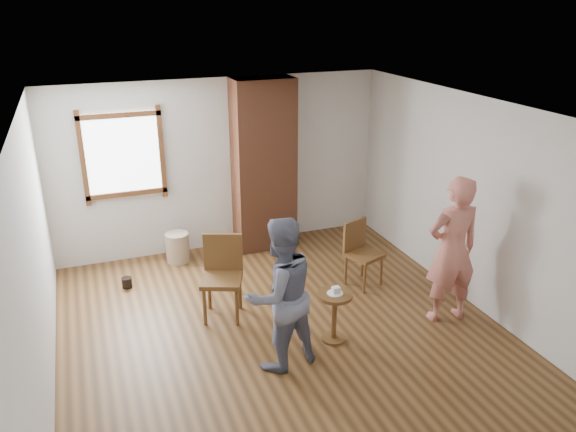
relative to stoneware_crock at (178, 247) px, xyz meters
The scene contains 12 objects.
ground 2.54m from the stoneware_crock, 71.72° to the right, with size 5.50×5.50×0.00m, color brown.
room_shell 2.51m from the stoneware_crock, 67.69° to the right, with size 5.04×5.52×2.62m.
brick_chimney 1.76m from the stoneware_crock, ahead, with size 0.90×0.50×2.60m, color brown.
stoneware_crock is the anchor object (origin of this frame).
dark_pot 0.99m from the stoneware_crock, 145.10° to the right, with size 0.14×0.14×0.14m, color black.
dining_chair_left 1.72m from the stoneware_crock, 81.10° to the right, with size 0.62×0.62×1.02m.
dining_chair_right 2.70m from the stoneware_crock, 35.32° to the right, with size 0.54×0.54×0.89m.
side_table 2.97m from the stoneware_crock, 64.38° to the right, with size 0.40×0.40×0.60m.
cake_plate 2.99m from the stoneware_crock, 64.38° to the right, with size 0.18×0.18×0.01m, color white.
cake_slice 3.00m from the stoneware_crock, 64.21° to the right, with size 0.08×0.07×0.06m, color white.
man 2.99m from the stoneware_crock, 78.93° to the right, with size 0.81×0.63×1.68m, color #121933.
person_pink 3.94m from the stoneware_crock, 44.74° to the right, with size 0.66×0.43×1.82m, color #D17768.
Camera 1 is at (-1.95, -5.21, 3.69)m, focal length 35.00 mm.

